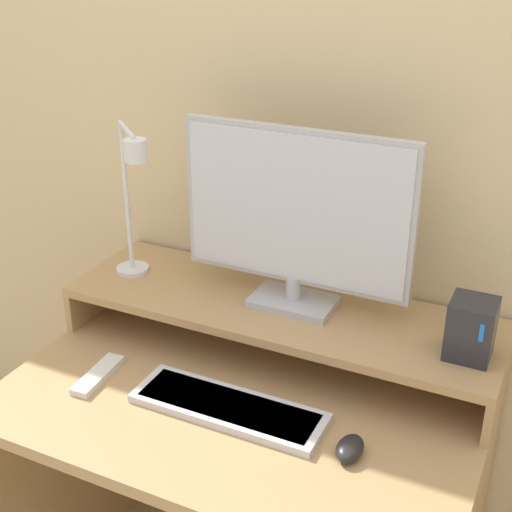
% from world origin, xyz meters
% --- Properties ---
extents(wall_back, '(6.00, 0.05, 2.50)m').
position_xyz_m(wall_back, '(0.00, 0.75, 1.25)').
color(wall_back, beige).
rests_on(wall_back, ground_plane).
extents(desk, '(1.06, 0.72, 0.74)m').
position_xyz_m(desk, '(0.00, 0.36, 0.52)').
color(desk, tan).
rests_on(desk, ground_plane).
extents(monitor_shelf, '(1.06, 0.33, 0.12)m').
position_xyz_m(monitor_shelf, '(0.00, 0.56, 0.85)').
color(monitor_shelf, tan).
rests_on(monitor_shelf, desk).
extents(monitor, '(0.55, 0.13, 0.43)m').
position_xyz_m(monitor, '(0.03, 0.57, 1.10)').
color(monitor, '#BCBCC1').
rests_on(monitor, monitor_shelf).
extents(desk_lamp, '(0.18, 0.17, 0.40)m').
position_xyz_m(desk_lamp, '(-0.37, 0.50, 1.11)').
color(desk_lamp, silver).
rests_on(desk_lamp, monitor_shelf).
extents(router_dock, '(0.09, 0.09, 0.13)m').
position_xyz_m(router_dock, '(0.45, 0.53, 0.94)').
color(router_dock, '#28282D').
rests_on(router_dock, monitor_shelf).
extents(keyboard, '(0.43, 0.14, 0.02)m').
position_xyz_m(keyboard, '(0.00, 0.28, 0.76)').
color(keyboard, silver).
rests_on(keyboard, desk).
extents(mouse, '(0.05, 0.08, 0.03)m').
position_xyz_m(mouse, '(0.28, 0.26, 0.76)').
color(mouse, black).
rests_on(mouse, desk).
extents(remote_control, '(0.06, 0.17, 0.02)m').
position_xyz_m(remote_control, '(-0.33, 0.26, 0.75)').
color(remote_control, white).
rests_on(remote_control, desk).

